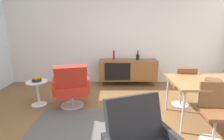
{
  "coord_description": "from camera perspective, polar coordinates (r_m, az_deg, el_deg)",
  "views": [
    {
      "loc": [
        -0.19,
        -2.45,
        1.64
      ],
      "look_at": [
        -0.19,
        0.75,
        0.83
      ],
      "focal_mm": 27.83,
      "sensor_mm": 36.0,
      "label": 1
    }
  ],
  "objects": [
    {
      "name": "vase_sculptural_dark",
      "position": [
        4.88,
        8.53,
        4.28
      ],
      "size": [
        0.1,
        0.1,
        0.26
      ],
      "color": "black",
      "rests_on": "sideboard"
    },
    {
      "name": "wall_back",
      "position": [
        5.06,
        2.25,
        11.55
      ],
      "size": [
        6.8,
        0.12,
        2.8
      ],
      "primitive_type": "cube",
      "color": "silver",
      "rests_on": "ground_plane"
    },
    {
      "name": "wooden_bowl_on_table",
      "position": [
        3.28,
        30.39,
        -3.16
      ],
      "size": [
        0.26,
        0.26,
        0.06
      ],
      "primitive_type": "cylinder",
      "color": "brown",
      "rests_on": "dining_table"
    },
    {
      "name": "dining_table",
      "position": [
        3.47,
        31.58,
        -3.67
      ],
      "size": [
        1.6,
        0.9,
        0.74
      ],
      "color": "olive",
      "rests_on": "ground_plane"
    },
    {
      "name": "fruit_bowl",
      "position": [
        3.94,
        -23.44,
        -2.82
      ],
      "size": [
        0.2,
        0.2,
        0.11
      ],
      "color": "#262628",
      "rests_on": "side_table_round"
    },
    {
      "name": "sideboard",
      "position": [
        4.92,
        5.29,
        0.09
      ],
      "size": [
        1.6,
        0.45,
        0.72
      ],
      "color": "brown",
      "rests_on": "ground_plane"
    },
    {
      "name": "vase_cobalt",
      "position": [
        4.82,
        0.69,
        4.88
      ],
      "size": [
        0.06,
        0.06,
        0.27
      ],
      "color": "maroon",
      "rests_on": "sideboard"
    },
    {
      "name": "lounge_chair_red",
      "position": [
        3.62,
        -13.16,
        -5.04
      ],
      "size": [
        0.82,
        0.78,
        0.95
      ],
      "color": "red",
      "rests_on": "ground_plane"
    },
    {
      "name": "side_table_round",
      "position": [
        4.01,
        -23.1,
        -6.12
      ],
      "size": [
        0.44,
        0.44,
        0.52
      ],
      "color": "white",
      "rests_on": "ground_plane"
    },
    {
      "name": "area_rug",
      "position": [
        2.92,
        -5.48,
        -19.9
      ],
      "size": [
        2.2,
        1.7,
        0.01
      ],
      "primitive_type": "cube",
      "color": "#595654",
      "rests_on": "ground_plane"
    },
    {
      "name": "dining_chair_back_left",
      "position": [
        3.85,
        22.39,
        -4.54
      ],
      "size": [
        0.42,
        0.44,
        0.86
      ],
      "color": "brown",
      "rests_on": "ground_plane"
    },
    {
      "name": "ground_plane",
      "position": [
        2.96,
        3.93,
        -19.5
      ],
      "size": [
        8.32,
        8.32,
        0.0
      ],
      "primitive_type": "plane",
      "color": "brown"
    },
    {
      "name": "dining_chair_front_left",
      "position": [
        2.93,
        30.75,
        -11.45
      ],
      "size": [
        0.43,
        0.45,
        0.86
      ],
      "color": "brown",
      "rests_on": "ground_plane"
    }
  ]
}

